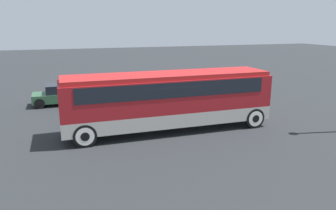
% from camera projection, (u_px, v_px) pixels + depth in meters
% --- Properties ---
extents(ground_plane, '(120.00, 120.00, 0.00)m').
position_uv_depth(ground_plane, '(168.00, 130.00, 17.19)').
color(ground_plane, '#26282B').
extents(tour_bus, '(10.71, 2.54, 3.00)m').
position_uv_depth(tour_bus, '(170.00, 96.00, 16.78)').
color(tour_bus, '#B7B2A8').
rests_on(tour_bus, ground_plane).
extents(parked_car_near, '(4.10, 1.95, 1.34)m').
position_uv_depth(parked_car_near, '(141.00, 93.00, 23.10)').
color(parked_car_near, silver).
rests_on(parked_car_near, ground_plane).
extents(parked_car_mid, '(4.54, 1.80, 1.41)m').
position_uv_depth(parked_car_mid, '(67.00, 94.00, 22.53)').
color(parked_car_mid, '#2D5638').
rests_on(parked_car_mid, ground_plane).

